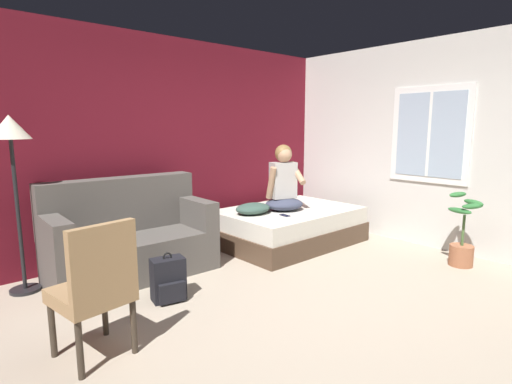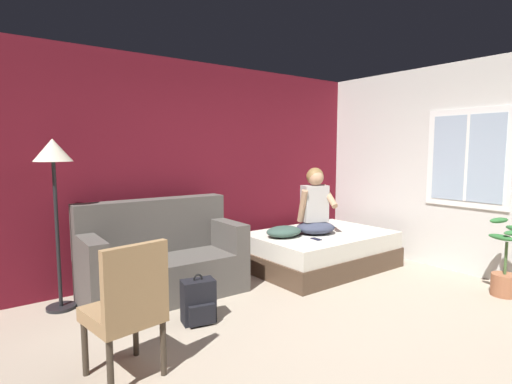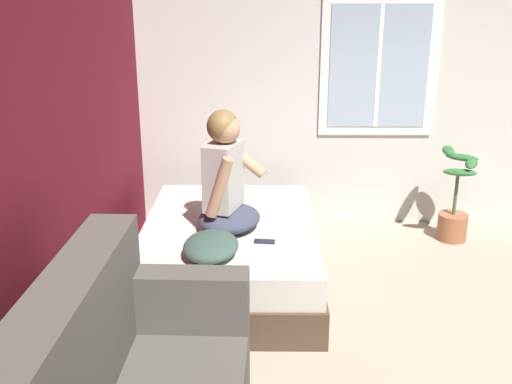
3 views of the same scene
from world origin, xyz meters
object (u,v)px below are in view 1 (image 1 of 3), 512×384
Objects in this scene: bed at (289,226)px; backpack at (169,280)px; cell_phone at (285,215)px; side_chair at (95,286)px; potted_plant at (462,240)px; couch at (130,239)px; person_seated at (284,184)px; throw_pillow at (253,209)px; floor_lamp at (11,145)px.

backpack is at bearing -165.90° from bed.
side_chair is at bearing 22.37° from cell_phone.
potted_plant is (3.83, -0.89, -0.23)m from side_chair.
bed is 2.23× the size of potted_plant.
couch reaches higher than cell_phone.
person_seated is at bearing 172.42° from bed.
throw_pillow is 0.56× the size of potted_plant.
potted_plant is at bearing -66.75° from bed.
throw_pillow is at bearing 170.98° from bed.
throw_pillow is 2.73m from floor_lamp.
couch is at bearing 171.43° from throw_pillow.
bed is 0.50m from cell_phone.
backpack is at bearing 32.09° from side_chair.
floor_lamp is at bearing 147.48° from potted_plant.
bed is 2.17× the size of person_seated.
backpack is (0.83, 0.52, -0.34)m from side_chair.
side_chair reaches higher than backpack.
throw_pillow is (1.59, 0.63, 0.36)m from backpack.
couch is 1.59m from throw_pillow.
backpack is 1.92m from floor_lamp.
throw_pillow is at bearing -10.62° from floor_lamp.
bed is 1.10× the size of couch.
backpack is 0.27× the size of floor_lamp.
side_chair is at bearing -85.66° from floor_lamp.
floor_lamp is (-3.02, 0.55, 0.59)m from person_seated.
couch is 1.45m from floor_lamp.
bed is at bearing 14.10° from backpack.
floor_lamp is at bearing 166.18° from couch.
couch is 11.96× the size of cell_phone.
bed reaches higher than backpack.
couch is 0.89m from backpack.
backpack is 1.86m from cell_phone.
potted_plant reaches higher than backpack.
bed is 1.11× the size of floor_lamp.
floor_lamp is (-3.12, 0.57, 1.19)m from bed.
cell_phone is 0.17× the size of potted_plant.
throw_pillow is at bearing 25.55° from side_chair.
potted_plant reaches higher than cell_phone.
bed is at bearing 113.25° from potted_plant.
couch reaches higher than bed.
floor_lamp is 2.00× the size of potted_plant.
backpack is (-2.16, -0.54, -0.04)m from bed.
potted_plant is at bearing -32.52° from floor_lamp.
bed is 3.38m from floor_lamp.
backpack is 0.95× the size of throw_pillow.
bed is 3.19m from side_chair.
couch reaches higher than backpack.
throw_pillow reaches higher than cell_phone.
floor_lamp is (-2.54, 0.48, 0.88)m from throw_pillow.
bed is at bearing 19.59° from side_chair.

